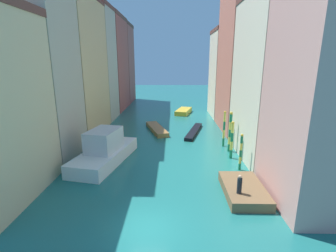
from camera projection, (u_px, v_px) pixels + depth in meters
ground_plane at (163, 129)px, 39.65m from camera, size 154.00×154.00×0.00m
building_left_1 at (35, 75)px, 25.76m from camera, size 7.54×7.47×18.15m
building_left_2 at (71, 68)px, 35.13m from camera, size 7.54×12.04×19.14m
building_left_3 at (93, 64)px, 44.42m from camera, size 7.54×7.43×19.93m
building_left_4 at (107, 64)px, 54.18m from camera, size 7.54×12.18×20.01m
building_left_5 at (118, 64)px, 64.88m from camera, size 7.54×9.60×19.80m
building_right_1 at (279, 78)px, 26.35m from camera, size 7.54×11.18×17.51m
building_right_2 at (249, 56)px, 36.74m from camera, size 7.54×11.18×22.58m
building_right_3 at (231, 74)px, 47.72m from camera, size 7.54×9.39×16.36m
waterfront_dock at (243, 190)px, 19.97m from camera, size 3.09×5.33×0.78m
person_on_dock at (239, 185)px, 18.53m from camera, size 0.36×0.36×1.49m
mooring_pole_0 at (241, 152)px, 24.08m from camera, size 0.27×0.27×3.74m
mooring_pole_1 at (232, 140)px, 27.02m from camera, size 0.35×0.35×4.23m
mooring_pole_2 at (230, 131)px, 29.06m from camera, size 0.37×0.37×4.85m
mooring_pole_3 at (224, 129)px, 30.88m from camera, size 0.30×0.30×4.55m
vaporetto_white at (105, 150)px, 26.28m from camera, size 5.56×10.27×3.56m
gondola_black at (194, 131)px, 37.29m from camera, size 3.38×8.89×0.47m
motorboat_0 at (157, 129)px, 38.32m from camera, size 4.03×7.91×0.64m
motorboat_1 at (184, 111)px, 51.30m from camera, size 3.84×6.41×0.88m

